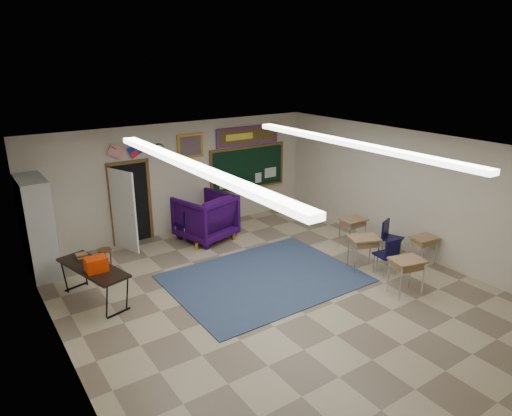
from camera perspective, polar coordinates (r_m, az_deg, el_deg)
floor at (r=9.45m, az=2.91°, el=-10.96°), size 9.00×9.00×0.00m
back_wall at (r=12.51m, az=-9.54°, el=3.69°), size 8.00×0.04×3.00m
left_wall at (r=7.30m, az=-23.08°, el=-8.59°), size 0.04×9.00×3.00m
right_wall at (r=11.56m, az=19.05°, el=1.70°), size 0.04×9.00×3.00m
ceiling at (r=8.39m, az=3.24°, el=7.18°), size 8.00×9.00×0.04m
area_rug at (r=10.11m, az=1.05°, el=-8.77°), size 4.00×3.00×0.02m
fluorescent_strips at (r=8.40m, az=3.23°, el=6.78°), size 3.86×6.00×0.10m
doorway at (r=11.97m, az=-15.63°, el=0.37°), size 1.10×0.89×2.16m
chalkboard at (r=13.52m, az=-0.99°, el=4.90°), size 2.55×0.14×1.30m
bulletin_board at (r=13.32m, az=-1.02°, el=9.03°), size 2.10×0.05×0.55m
framed_art_print at (r=12.44m, az=-8.22°, el=7.69°), size 0.75×0.05×0.65m
wall_clock at (r=12.08m, az=-12.06°, el=7.15°), size 0.32×0.05×0.32m
wall_flags at (r=11.74m, az=-15.90°, el=7.18°), size 1.16×0.06×0.70m
storage_cabinet at (r=11.03m, az=-25.62°, el=-2.14°), size 0.59×1.25×2.20m
wingback_armchair at (r=12.10m, az=-6.34°, el=-1.11°), size 1.60×1.63×1.21m
student_chair_reading at (r=12.10m, az=-8.94°, el=-2.06°), size 0.56×0.56×0.88m
student_chair_desk_a at (r=10.53m, az=15.89°, el=-5.75°), size 0.50×0.50×0.89m
student_chair_desk_b at (r=11.43m, az=16.69°, el=-3.81°), size 0.59×0.59×0.91m
student_desk_front_left at (r=10.65m, az=13.24°, el=-5.29°), size 0.78×0.70×0.78m
student_desk_front_right at (r=11.83m, az=11.98°, el=-2.83°), size 0.65×0.50×0.75m
student_desk_back_left at (r=9.81m, az=18.22°, el=-7.92°), size 0.74×0.63×0.78m
student_desk_back_right at (r=11.29m, az=20.12°, el=-4.85°), size 0.63×0.51×0.69m
folding_table at (r=9.65m, az=-19.54°, el=-8.71°), size 1.03×1.87×1.01m
wooden_stool at (r=10.85m, az=-18.30°, el=-6.20°), size 0.31×0.31×0.54m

